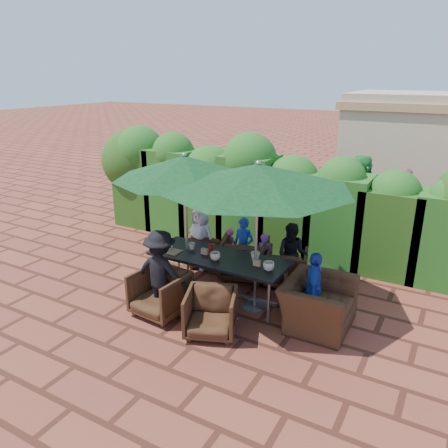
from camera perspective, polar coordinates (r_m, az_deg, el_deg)
The scene contains 30 objects.
ground at distance 7.93m, azimuth -1.04°, elevation -8.64°, with size 80.00×80.00×0.00m, color brown.
dining_table at distance 7.44m, azimuth -0.71°, elevation -4.79°, with size 2.39×0.90×0.75m.
umbrella_left at distance 7.30m, azimuth -5.16°, elevation 7.34°, with size 2.39×2.39×2.46m.
umbrella_right at distance 6.62m, azimuth 4.44°, elevation 6.17°, with size 2.95×2.95×2.46m.
chair_far_left at distance 8.80m, azimuth -2.04°, elevation -3.05°, with size 0.72×0.68×0.74m, color black.
chair_far_mid at distance 8.24m, azimuth 2.70°, elevation -4.26°, with size 0.82×0.77×0.85m, color black.
chair_far_right at distance 8.08m, azimuth 8.17°, elevation -5.39°, with size 0.71×0.67×0.73m, color black.
chair_near_left at distance 7.11m, azimuth -8.37°, elevation -8.69°, with size 0.78×0.73×0.80m, color black.
chair_near_right at distance 6.56m, azimuth -1.73°, elevation -11.28°, with size 0.73×0.68×0.75m, color black.
chair_end_right at distance 6.85m, azimuth 12.19°, elevation -9.22°, with size 1.13×0.73×0.98m, color black.
adult_far_left at distance 8.58m, azimuth -3.00°, elevation -1.76°, with size 0.63×0.37×1.27m, color silver.
adult_far_mid at distance 8.27m, azimuth 2.53°, elevation -3.04°, with size 0.41×0.34×1.15m, color #1D399E.
adult_far_right at distance 7.95m, azimuth 8.89°, elevation -4.06°, with size 0.57×0.35×1.19m, color black.
adult_near_left at distance 7.04m, azimuth -8.25°, elevation -6.25°, with size 0.89×0.41×1.39m, color black.
adult_end_right at distance 6.87m, azimuth 11.62°, elevation -8.23°, with size 0.68×0.34×1.16m, color #1D399E.
child_left at distance 8.57m, azimuth 0.70°, elevation -3.29°, with size 0.31×0.25×0.85m, color #D44A83.
child_right at distance 8.18m, azimuth 5.22°, elevation -4.32°, with size 0.32×0.26×0.90m, color #984CA6.
pedestrian_a at distance 10.91m, azimuth 17.26°, elevation 3.71°, with size 1.78×0.63×1.90m, color green.
pedestrian_b at distance 10.90m, azimuth 21.90°, elevation 2.52°, with size 0.80×0.49×1.66m, color #D44A83.
cup_a at distance 7.77m, azimuth -7.17°, elevation -2.84°, with size 0.14×0.14×0.11m, color beige.
cup_b at distance 7.70m, azimuth -4.22°, elevation -2.90°, with size 0.13×0.13×0.12m, color beige.
cup_c at distance 7.25m, azimuth -1.15°, elevation -4.22°, with size 0.17×0.17×0.14m, color beige.
cup_d at distance 7.24m, azimuth 4.11°, elevation -4.26°, with size 0.16×0.16×0.15m, color beige.
cup_e at distance 6.92m, azimuth 5.85°, elevation -5.50°, with size 0.18×0.18×0.14m, color beige.
ketchup_bottle at distance 7.51m, azimuth -1.78°, elevation -3.24°, with size 0.04×0.04×0.17m, color #B20C0A.
sauce_bottle at distance 7.53m, azimuth -1.37°, elevation -3.18°, with size 0.04×0.04×0.17m, color #4C230C.
serving_tray at distance 7.66m, azimuth -6.96°, elevation -3.55°, with size 0.35×0.25×0.02m, color #8F6445.
number_block_left at distance 7.50m, azimuth -2.55°, elevation -3.59°, with size 0.12×0.06×0.10m, color tan.
number_block_right at distance 7.07m, azimuth 4.33°, elevation -5.08°, with size 0.12×0.06×0.10m, color tan.
hedge_wall at distance 9.55m, azimuth 3.97°, elevation 4.62°, with size 9.10×1.60×2.52m.
Camera 1 is at (3.55, -6.04, 3.70)m, focal length 35.00 mm.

